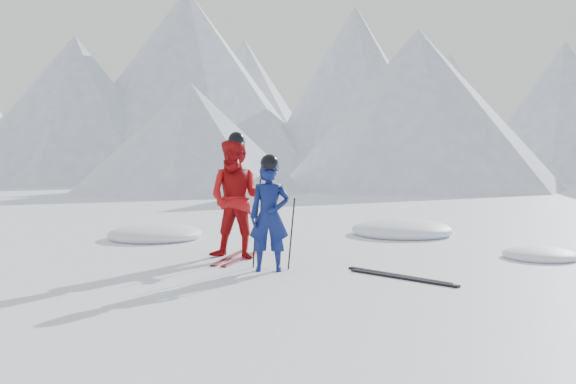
% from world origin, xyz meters
% --- Properties ---
extents(ground, '(160.00, 160.00, 0.00)m').
position_xyz_m(ground, '(0.00, 0.00, 0.00)').
color(ground, white).
rests_on(ground, ground).
extents(skier_blue, '(0.68, 0.56, 1.61)m').
position_xyz_m(skier_blue, '(-1.83, -0.71, 0.80)').
color(skier_blue, '#0D1953').
rests_on(skier_blue, ground).
extents(skier_red, '(1.04, 0.85, 1.98)m').
position_xyz_m(skier_red, '(-2.77, 0.13, 0.99)').
color(skier_red, '#AB0D0F').
rests_on(skier_red, ground).
extents(pole_blue_left, '(0.11, 0.08, 1.07)m').
position_xyz_m(pole_blue_left, '(-2.13, -0.56, 0.54)').
color(pole_blue_left, black).
rests_on(pole_blue_left, ground).
extents(pole_blue_right, '(0.11, 0.07, 1.07)m').
position_xyz_m(pole_blue_right, '(-1.58, -0.46, 0.54)').
color(pole_blue_right, black).
rests_on(pole_blue_right, ground).
extents(pole_red_left, '(0.13, 0.10, 1.32)m').
position_xyz_m(pole_red_left, '(-3.07, 0.38, 0.66)').
color(pole_red_left, black).
rests_on(pole_red_left, ground).
extents(pole_red_right, '(0.13, 0.09, 1.32)m').
position_xyz_m(pole_red_right, '(-2.47, 0.28, 0.66)').
color(pole_red_right, black).
rests_on(pole_red_right, ground).
extents(ski_worn_left, '(0.34, 1.69, 0.03)m').
position_xyz_m(ski_worn_left, '(-2.89, 0.13, 0.01)').
color(ski_worn_left, black).
rests_on(ski_worn_left, ground).
extents(ski_worn_right, '(0.22, 1.70, 0.03)m').
position_xyz_m(ski_worn_right, '(-2.65, 0.13, 0.01)').
color(ski_worn_right, black).
rests_on(ski_worn_right, ground).
extents(ski_loose_a, '(1.58, 0.79, 0.03)m').
position_xyz_m(ski_loose_a, '(0.01, -0.47, 0.01)').
color(ski_loose_a, black).
rests_on(ski_loose_a, ground).
extents(ski_loose_b, '(1.60, 0.74, 0.03)m').
position_xyz_m(ski_loose_b, '(0.11, -0.62, 0.01)').
color(ski_loose_b, black).
rests_on(ski_loose_b, ground).
extents(snow_lumps, '(10.40, 6.98, 0.48)m').
position_xyz_m(snow_lumps, '(-1.97, 2.90, 0.00)').
color(snow_lumps, white).
rests_on(snow_lumps, ground).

